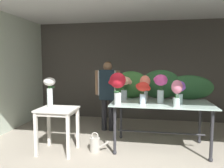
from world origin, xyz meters
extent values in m
plane|color=#9E9384|center=(0.00, 1.82, 0.00)|extent=(8.01, 8.01, 0.00)
cube|color=#4C4742|center=(0.00, 3.64, 1.33)|extent=(5.96, 0.12, 2.65)
cube|color=silver|center=(0.41, 1.62, 0.84)|extent=(1.73, 0.99, 0.02)
cylinder|color=#2D2D33|center=(-0.36, 1.23, 0.42)|extent=(0.05, 0.05, 0.83)
sphere|color=#2D2D33|center=(-0.36, 1.23, 0.03)|extent=(0.07, 0.07, 0.07)
cylinder|color=#2D2D33|center=(1.17, 1.23, 0.42)|extent=(0.05, 0.05, 0.83)
sphere|color=#2D2D33|center=(1.17, 1.23, 0.03)|extent=(0.07, 0.07, 0.07)
cylinder|color=#2D2D33|center=(-0.36, 2.02, 0.42)|extent=(0.05, 0.05, 0.83)
sphere|color=#2D2D33|center=(-0.36, 2.02, 0.03)|extent=(0.07, 0.07, 0.07)
cylinder|color=#2D2D33|center=(1.17, 2.02, 0.42)|extent=(0.05, 0.05, 0.83)
sphere|color=#2D2D33|center=(1.17, 2.02, 0.03)|extent=(0.07, 0.07, 0.07)
cylinder|color=#2D2D33|center=(0.41, 1.62, 0.29)|extent=(1.53, 0.03, 0.03)
cube|color=silver|center=(-1.35, 1.15, 0.76)|extent=(0.64, 0.54, 0.03)
cube|color=silver|center=(-1.35, 1.15, 0.71)|extent=(0.58, 0.48, 0.06)
cube|color=silver|center=(-1.63, 0.92, 0.37)|extent=(0.05, 0.05, 0.74)
cube|color=silver|center=(-1.07, 0.92, 0.37)|extent=(0.05, 0.05, 0.74)
cube|color=silver|center=(-1.63, 1.38, 0.37)|extent=(0.05, 0.05, 0.74)
cube|color=silver|center=(-1.07, 1.38, 0.37)|extent=(0.05, 0.05, 0.74)
cylinder|color=#232328|center=(-0.81, 2.47, 0.41)|extent=(0.12, 0.12, 0.82)
cylinder|color=#232328|center=(-0.65, 2.47, 0.41)|extent=(0.12, 0.12, 0.82)
cube|color=silver|center=(-0.73, 2.47, 1.10)|extent=(0.39, 0.22, 0.55)
cube|color=#192833|center=(-0.73, 2.35, 1.06)|extent=(0.33, 0.02, 0.67)
cylinder|color=#936B4C|center=(-0.97, 2.47, 1.10)|extent=(0.09, 0.09, 0.55)
cylinder|color=#936B4C|center=(-0.49, 2.47, 1.10)|extent=(0.09, 0.09, 0.55)
sphere|color=#936B4C|center=(-0.73, 2.47, 1.47)|extent=(0.20, 0.20, 0.20)
ellipsoid|color=brown|center=(-0.73, 2.49, 1.53)|extent=(0.15, 0.15, 0.09)
ellipsoid|color=#387033|center=(-0.16, 2.00, 1.12)|extent=(0.69, 0.28, 0.53)
ellipsoid|color=#28562D|center=(0.42, 2.00, 1.13)|extent=(0.76, 0.30, 0.56)
ellipsoid|color=#28562D|center=(0.94, 2.00, 1.09)|extent=(0.90, 0.23, 0.46)
cylinder|color=silver|center=(0.12, 1.68, 0.95)|extent=(0.11, 0.11, 0.18)
cylinder|color=#9EBCB2|center=(0.12, 1.68, 0.89)|extent=(0.10, 0.10, 0.08)
cylinder|color=#28562D|center=(0.14, 1.68, 1.01)|extent=(0.01, 0.01, 0.29)
cylinder|color=#28562D|center=(0.11, 1.70, 1.01)|extent=(0.01, 0.01, 0.29)
cylinder|color=#28562D|center=(0.11, 1.67, 1.01)|extent=(0.01, 0.01, 0.29)
ellipsoid|color=#EF7A60|center=(0.12, 1.68, 1.21)|extent=(0.19, 0.19, 0.22)
cylinder|color=silver|center=(0.09, 1.38, 0.94)|extent=(0.10, 0.10, 0.18)
cylinder|color=#9EBCB2|center=(0.09, 1.38, 0.89)|extent=(0.09, 0.09, 0.07)
cylinder|color=#387033|center=(0.11, 1.38, 0.99)|extent=(0.01, 0.01, 0.24)
cylinder|color=#387033|center=(0.10, 1.39, 0.99)|extent=(0.01, 0.01, 0.24)
cylinder|color=#387033|center=(0.08, 1.37, 0.99)|extent=(0.01, 0.01, 0.24)
cylinder|color=#387033|center=(0.09, 1.36, 0.99)|extent=(0.01, 0.01, 0.24)
ellipsoid|color=red|center=(0.09, 1.38, 1.15)|extent=(0.22, 0.22, 0.16)
sphere|color=red|center=(0.01, 1.36, 1.16)|extent=(0.08, 0.08, 0.08)
sphere|color=red|center=(0.18, 1.36, 1.13)|extent=(0.08, 0.08, 0.08)
cylinder|color=silver|center=(0.63, 1.23, 0.93)|extent=(0.10, 0.10, 0.15)
cylinder|color=#9EBCB2|center=(0.63, 1.23, 0.89)|extent=(0.09, 0.09, 0.06)
cylinder|color=#2D6028|center=(0.65, 1.23, 0.99)|extent=(0.01, 0.01, 0.25)
cylinder|color=#2D6028|center=(0.62, 1.25, 0.99)|extent=(0.01, 0.01, 0.25)
cylinder|color=#2D6028|center=(0.61, 1.21, 0.99)|extent=(0.01, 0.01, 0.25)
ellipsoid|color=pink|center=(0.63, 1.23, 1.18)|extent=(0.17, 0.17, 0.22)
sphere|color=pink|center=(0.58, 1.20, 1.20)|extent=(0.05, 0.05, 0.05)
sphere|color=pink|center=(0.68, 1.22, 1.19)|extent=(0.07, 0.07, 0.07)
cylinder|color=silver|center=(0.39, 1.54, 0.97)|extent=(0.11, 0.11, 0.23)
cylinder|color=#9EBCB2|center=(0.39, 1.54, 0.90)|extent=(0.10, 0.10, 0.09)
cylinder|color=#2D6028|center=(0.42, 1.54, 1.03)|extent=(0.01, 0.01, 0.33)
cylinder|color=#2D6028|center=(0.40, 1.56, 1.03)|extent=(0.01, 0.01, 0.33)
cylinder|color=#2D6028|center=(0.37, 1.54, 1.03)|extent=(0.01, 0.01, 0.33)
cylinder|color=#2D6028|center=(0.39, 1.52, 1.03)|extent=(0.01, 0.01, 0.33)
ellipsoid|color=#E54C9E|center=(0.39, 1.54, 1.26)|extent=(0.23, 0.23, 0.19)
sphere|color=#E54C9E|center=(0.31, 1.51, 1.27)|extent=(0.08, 0.08, 0.08)
sphere|color=#E54C9E|center=(0.46, 1.52, 1.22)|extent=(0.07, 0.07, 0.07)
ellipsoid|color=#28562D|center=(0.39, 1.53, 1.10)|extent=(0.09, 0.10, 0.03)
cylinder|color=silver|center=(0.71, 1.50, 0.94)|extent=(0.11, 0.11, 0.17)
cylinder|color=#9EBCB2|center=(0.71, 1.50, 0.89)|extent=(0.10, 0.10, 0.07)
cylinder|color=#387033|center=(0.73, 1.51, 0.98)|extent=(0.01, 0.01, 0.24)
cylinder|color=#387033|center=(0.70, 1.53, 0.98)|extent=(0.01, 0.01, 0.24)
cylinder|color=#387033|center=(0.70, 1.49, 0.98)|extent=(0.01, 0.01, 0.24)
ellipsoid|color=purple|center=(0.71, 1.50, 1.16)|extent=(0.18, 0.18, 0.18)
sphere|color=purple|center=(0.63, 1.52, 1.18)|extent=(0.06, 0.06, 0.06)
sphere|color=purple|center=(0.76, 1.50, 1.14)|extent=(0.08, 0.08, 0.08)
ellipsoid|color=#28562D|center=(0.68, 1.50, 1.05)|extent=(0.05, 0.10, 0.03)
cylinder|color=silver|center=(-0.31, 1.22, 0.96)|extent=(0.12, 0.12, 0.21)
cylinder|color=#9EBCB2|center=(-0.31, 1.22, 0.90)|extent=(0.11, 0.11, 0.09)
cylinder|color=#28562D|center=(-0.30, 1.22, 1.03)|extent=(0.01, 0.01, 0.33)
cylinder|color=#28562D|center=(-0.32, 1.23, 1.03)|extent=(0.01, 0.01, 0.33)
cylinder|color=#28562D|center=(-0.32, 1.20, 1.03)|extent=(0.01, 0.01, 0.33)
ellipsoid|color=red|center=(-0.31, 1.22, 1.27)|extent=(0.27, 0.27, 0.26)
sphere|color=red|center=(-0.42, 1.19, 1.23)|extent=(0.08, 0.08, 0.08)
ellipsoid|color=#28562D|center=(-0.33, 1.20, 1.08)|extent=(0.10, 0.09, 0.03)
cylinder|color=silver|center=(-0.27, 1.80, 0.94)|extent=(0.12, 0.12, 0.18)
cylinder|color=#9EBCB2|center=(-0.27, 1.80, 0.89)|extent=(0.11, 0.11, 0.08)
cylinder|color=#28562D|center=(-0.25, 1.79, 1.01)|extent=(0.01, 0.01, 0.30)
cylinder|color=#28562D|center=(-0.27, 1.82, 1.01)|extent=(0.01, 0.01, 0.30)
cylinder|color=#28562D|center=(-0.30, 1.80, 1.01)|extent=(0.01, 0.01, 0.30)
cylinder|color=#28562D|center=(-0.27, 1.77, 1.01)|extent=(0.01, 0.01, 0.30)
ellipsoid|color=#F4B78E|center=(-0.27, 1.80, 1.21)|extent=(0.26, 0.26, 0.16)
sphere|color=#F4B78E|center=(-0.37, 1.81, 1.19)|extent=(0.10, 0.10, 0.10)
sphere|color=#F4B78E|center=(-0.17, 1.82, 1.18)|extent=(0.08, 0.08, 0.08)
ellipsoid|color=#477F3D|center=(-0.29, 1.79, 1.05)|extent=(0.07, 0.11, 0.03)
cylinder|color=silver|center=(-1.48, 1.15, 0.95)|extent=(0.10, 0.10, 0.34)
cylinder|color=#9EBCB2|center=(-1.48, 1.15, 0.85)|extent=(0.09, 0.09, 0.14)
cylinder|color=#477F3D|center=(-1.46, 1.15, 0.99)|extent=(0.01, 0.01, 0.41)
cylinder|color=#477F3D|center=(-1.49, 1.17, 0.99)|extent=(0.01, 0.01, 0.41)
cylinder|color=#477F3D|center=(-1.49, 1.13, 0.99)|extent=(0.01, 0.01, 0.41)
ellipsoid|color=white|center=(-1.48, 1.15, 1.23)|extent=(0.20, 0.20, 0.14)
sphere|color=white|center=(-1.53, 1.16, 1.21)|extent=(0.05, 0.05, 0.05)
ellipsoid|color=#28562D|center=(-1.46, 1.19, 1.14)|extent=(0.11, 0.08, 0.03)
cylinder|color=#B7B2A8|center=(-0.73, 1.29, 0.12)|extent=(0.18, 0.18, 0.24)
cylinder|color=#B7B2A8|center=(-0.56, 1.29, 0.13)|extent=(0.18, 0.04, 0.14)
torus|color=#B7B2A8|center=(-0.73, 1.29, 0.28)|extent=(0.13, 0.02, 0.13)
camera|label=1|loc=(0.20, -2.18, 1.55)|focal=33.85mm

